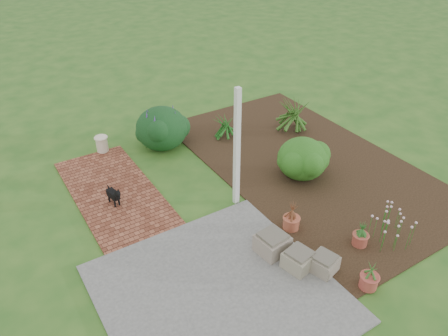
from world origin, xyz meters
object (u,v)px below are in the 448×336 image
cream_ceramic_urn (102,144)px  evergreen_shrub (302,158)px  stone_trough_near (299,260)px  black_dog (114,194)px

cream_ceramic_urn → evergreen_shrub: (3.37, -3.36, 0.26)m
stone_trough_near → evergreen_shrub: bearing=48.7°
evergreen_shrub → black_dog: bearing=163.1°
black_dog → evergreen_shrub: size_ratio=0.43×
cream_ceramic_urn → evergreen_shrub: evergreen_shrub is taller
black_dog → cream_ceramic_urn: size_ratio=1.25×
stone_trough_near → evergreen_shrub: evergreen_shrub is taller
stone_trough_near → black_dog: size_ratio=0.95×
black_dog → cream_ceramic_urn: 2.24m
black_dog → cream_ceramic_urn: (0.49, 2.19, -0.05)m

